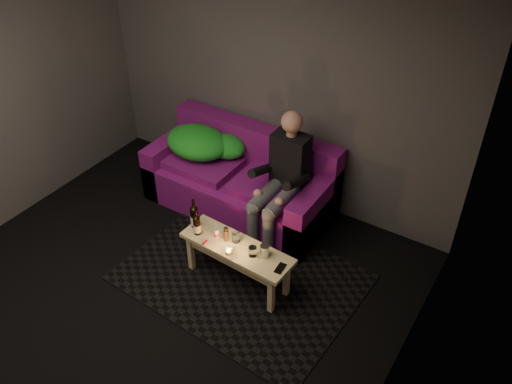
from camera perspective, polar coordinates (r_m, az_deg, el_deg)
floor at (r=4.80m, az=-12.77°, el=-13.14°), size 4.50×4.50×0.00m
room at (r=3.98m, az=-11.38°, el=6.61°), size 4.50×4.50×4.50m
rug at (r=5.02m, az=-1.60°, el=-8.92°), size 2.15×1.62×0.01m
sofa at (r=5.65m, az=-1.50°, el=1.09°), size 1.92×0.87×0.83m
green_blanket at (r=5.70m, az=-5.59°, el=5.19°), size 0.85×0.58×0.29m
person at (r=5.08m, az=2.70°, el=1.56°), size 0.35×0.80×1.28m
coffee_table at (r=4.75m, az=-2.01°, el=-6.40°), size 1.05×0.39×0.42m
beer_bottle_a at (r=4.86m, az=-6.50°, el=-2.58°), size 0.08×0.08×0.30m
beer_bottle_b at (r=4.79m, az=-6.25°, el=-3.46°), size 0.07×0.07×0.27m
salt_shaker at (r=4.77m, az=-4.18°, el=-4.36°), size 0.05×0.05×0.09m
pepper_mill at (r=4.72m, az=-3.17°, el=-4.59°), size 0.05×0.05×0.12m
tumbler_back at (r=4.72m, az=-2.13°, el=-4.76°), size 0.09×0.09×0.09m
tealight at (r=4.62m, az=-2.89°, el=-6.27°), size 0.07×0.07×0.05m
tumbler_front at (r=4.59m, az=-0.36°, el=-6.26°), size 0.09×0.09×0.09m
steel_cup at (r=4.58m, az=0.92°, el=-6.19°), size 0.08×0.08×0.11m
smartphone at (r=4.50m, az=2.57°, el=-8.02°), size 0.07×0.13×0.01m
red_lighter at (r=4.75m, az=-5.39°, el=-5.29°), size 0.02×0.07×0.01m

